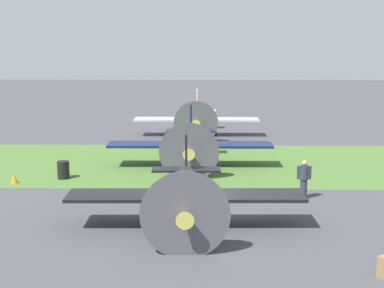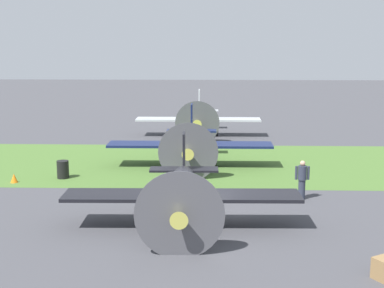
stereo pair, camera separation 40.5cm
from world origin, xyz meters
name	(u,v)px [view 2 (the right image)]	position (x,y,z in m)	size (l,w,h in m)	color
ground_plane	(201,220)	(0.00, 0.00, 0.00)	(160.00, 160.00, 0.00)	#424247
grass_verge	(204,163)	(0.00, -9.93, 0.00)	(120.00, 11.00, 0.01)	#476B2D
airplane_lead	(182,190)	(0.69, 0.51, 1.32)	(8.81, 7.00, 3.15)	black
airplane_wingman	(190,141)	(0.76, -9.43, 1.36)	(9.05, 7.21, 3.25)	#141E47
airplane_trail	(198,117)	(0.52, -19.36, 1.37)	(9.08, 7.24, 3.26)	#B2B7BC
ground_crew_chief	(302,179)	(-4.36, -2.95, 0.91)	(0.63, 0.38, 1.73)	#2D3342
fuel_drum	(63,169)	(7.09, -6.32, 0.45)	(0.60, 0.60, 0.90)	black
runway_marker_cone	(14,178)	(9.25, -5.36, 0.22)	(0.36, 0.36, 0.44)	orange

